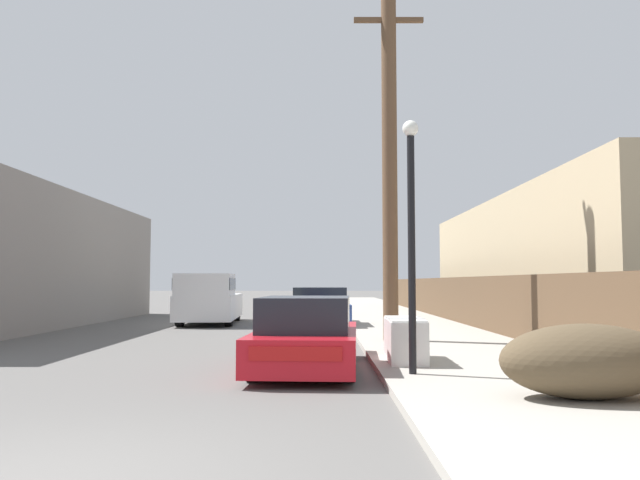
% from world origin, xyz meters
% --- Properties ---
extents(sidewalk_curb, '(4.20, 63.00, 0.12)m').
position_xyz_m(sidewalk_curb, '(5.30, 23.50, 0.06)').
color(sidewalk_curb, '#9E998E').
rests_on(sidewalk_curb, ground).
extents(discarded_fridge, '(0.70, 1.81, 0.81)m').
position_xyz_m(discarded_fridge, '(3.80, 6.85, 0.51)').
color(discarded_fridge, silver).
rests_on(discarded_fridge, sidewalk_curb).
extents(parked_sports_car_red, '(1.99, 4.46, 1.31)m').
position_xyz_m(parked_sports_car_red, '(2.00, 6.42, 0.59)').
color(parked_sports_car_red, red).
rests_on(parked_sports_car_red, ground).
extents(car_parked_mid, '(1.75, 4.41, 1.39)m').
position_xyz_m(car_parked_mid, '(2.36, 17.05, 0.65)').
color(car_parked_mid, '#2D478C').
rests_on(car_parked_mid, ground).
extents(car_parked_far, '(1.95, 4.73, 1.33)m').
position_xyz_m(car_parked_far, '(1.88, 23.73, 0.63)').
color(car_parked_far, gray).
rests_on(car_parked_far, ground).
extents(pickup_truck, '(2.30, 5.36, 1.87)m').
position_xyz_m(pickup_truck, '(-1.93, 18.61, 0.93)').
color(pickup_truck, silver).
rests_on(pickup_truck, ground).
extents(utility_pole, '(1.80, 0.39, 9.14)m').
position_xyz_m(utility_pole, '(4.01, 10.98, 4.76)').
color(utility_pole, brown).
rests_on(utility_pole, sidewalk_curb).
extents(street_lamp, '(0.26, 0.26, 4.07)m').
position_xyz_m(street_lamp, '(3.70, 5.22, 2.52)').
color(street_lamp, black).
rests_on(street_lamp, sidewalk_curb).
extents(brush_pile, '(2.17, 1.21, 0.93)m').
position_xyz_m(brush_pile, '(5.55, 3.11, 0.58)').
color(brush_pile, brown).
rests_on(brush_pile, sidewalk_curb).
extents(wooden_fence, '(0.08, 35.85, 1.63)m').
position_xyz_m(wooden_fence, '(7.25, 18.99, 0.93)').
color(wooden_fence, brown).
rests_on(wooden_fence, sidewalk_curb).
extents(building_right_house, '(6.00, 19.24, 4.54)m').
position_xyz_m(building_right_house, '(11.37, 17.51, 2.27)').
color(building_right_house, tan).
rests_on(building_right_house, ground).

